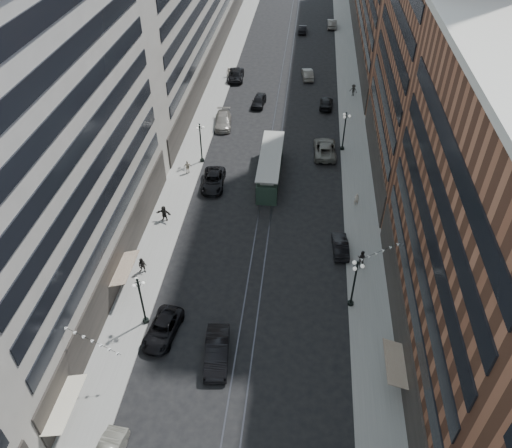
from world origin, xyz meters
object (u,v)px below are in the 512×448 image
at_px(lamppost_sw_mid, 201,142).
at_px(pedestrian_extra_0, 229,72).
at_px(car_7, 213,180).
at_px(car_14, 308,74).
at_px(car_12, 326,103).
at_px(pedestrian_2, 143,266).
at_px(car_10, 340,246).
at_px(car_13, 259,101).
at_px(pedestrian_5, 164,213).
at_px(lamppost_se_far, 354,282).
at_px(lamppost_se_mid, 344,130).
at_px(car_5, 217,352).
at_px(car_2, 163,329).
at_px(pedestrian_6, 188,167).
at_px(pedestrian_8, 356,199).
at_px(lamppost_sw_far, 141,300).
at_px(car_extra_1, 332,23).
at_px(streetcar, 270,167).
at_px(car_extra_0, 303,29).
at_px(pedestrian_7, 362,258).
at_px(car_8, 223,121).
at_px(car_extra_2, 236,75).
at_px(car_9, 237,75).
at_px(car_11, 325,149).
at_px(pedestrian_9, 353,90).

bearing_deg(lamppost_sw_mid, pedestrian_extra_0, 91.10).
relative_size(car_7, car_14, 1.19).
height_order(car_14, pedestrian_extra_0, pedestrian_extra_0).
height_order(car_7, car_12, car_7).
height_order(pedestrian_2, car_10, pedestrian_2).
xyz_separation_m(car_13, pedestrian_5, (-7.64, -29.75, 0.30)).
bearing_deg(lamppost_se_far, lamppost_se_mid, 90.00).
distance_m(car_13, car_14, 13.37).
bearing_deg(lamppost_sw_mid, car_7, -65.16).
bearing_deg(car_5, car_2, 153.69).
height_order(pedestrian_6, pedestrian_8, pedestrian_6).
bearing_deg(lamppost_sw_far, car_extra_1, 77.98).
relative_size(streetcar, pedestrian_6, 6.81).
bearing_deg(car_13, car_extra_0, 85.69).
distance_m(lamppost_sw_mid, lamppost_se_mid, 19.07).
relative_size(car_2, car_7, 0.91).
xyz_separation_m(pedestrian_7, pedestrian_extra_0, (-20.18, 44.93, -0.05)).
distance_m(car_8, car_extra_2, 16.52).
bearing_deg(lamppost_sw_mid, car_9, 87.78).
relative_size(lamppost_sw_mid, car_7, 0.96).
relative_size(pedestrian_5, pedestrian_7, 1.10).
relative_size(car_9, pedestrian_5, 2.70).
relative_size(lamppost_se_mid, car_extra_1, 1.06).
height_order(lamppost_se_far, car_13, lamppost_se_far).
height_order(streetcar, car_11, streetcar).
relative_size(car_7, car_8, 1.00).
height_order(pedestrian_5, car_extra_2, pedestrian_5).
bearing_deg(pedestrian_2, car_5, -45.48).
bearing_deg(car_10, lamppost_se_far, 92.10).
height_order(car_12, car_extra_2, car_extra_2).
bearing_deg(pedestrian_extra_0, lamppost_se_mid, -44.16).
xyz_separation_m(lamppost_se_mid, pedestrian_extra_0, (-18.93, 22.52, -2.14)).
relative_size(car_13, pedestrian_8, 2.95).
relative_size(car_2, pedestrian_6, 2.97).
bearing_deg(car_2, streetcar, 81.62).
xyz_separation_m(car_8, pedestrian_9, (19.37, 11.93, 0.26)).
height_order(lamppost_sw_mid, car_12, lamppost_sw_mid).
relative_size(lamppost_se_far, car_8, 0.97).
xyz_separation_m(pedestrian_5, pedestrian_9, (22.47, 34.58, 0.00)).
height_order(pedestrian_6, pedestrian_7, pedestrian_6).
bearing_deg(pedestrian_7, car_9, -47.08).
height_order(car_10, pedestrian_extra_0, pedestrian_extra_0).
bearing_deg(car_8, car_10, -63.89).
distance_m(lamppost_sw_far, car_7, 22.07).
bearing_deg(car_extra_0, pedestrian_9, 107.04).
relative_size(car_extra_1, car_extra_2, 0.92).
height_order(car_11, pedestrian_5, pedestrian_5).
height_order(lamppost_se_mid, car_2, lamppost_se_mid).
distance_m(car_7, pedestrian_extra_0, 32.84).
xyz_separation_m(car_9, pedestrian_6, (-2.28, -29.31, 0.17)).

